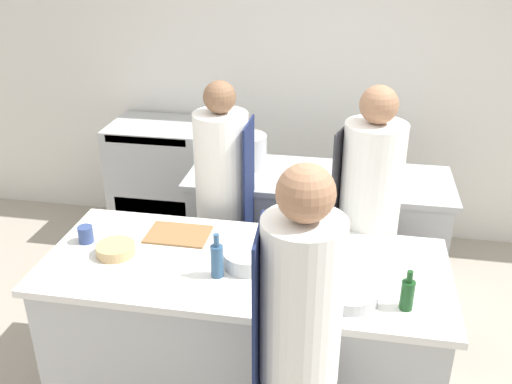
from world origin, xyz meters
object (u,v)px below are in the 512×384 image
at_px(chef_at_pass_far, 367,224).
at_px(bottle_olive_oil, 407,294).
at_px(chef_at_stove, 223,206).
at_px(bottle_wine, 337,262).
at_px(bottle_vinegar, 217,260).
at_px(bowl_mixing_large, 249,258).
at_px(stockpot, 247,151).
at_px(chef_at_prep_near, 298,359).
at_px(cup, 86,234).
at_px(bowl_prep_small, 349,294).
at_px(bowl_ceramic_blue, 116,249).
at_px(oven_range, 161,179).

distance_m(chef_at_pass_far, bottle_olive_oil, 0.87).
bearing_deg(chef_at_stove, bottle_wine, 45.30).
bearing_deg(bottle_wine, bottle_vinegar, -169.25).
bearing_deg(bowl_mixing_large, bottle_wine, -1.80).
bearing_deg(stockpot, chef_at_prep_near, -73.03).
relative_size(bottle_wine, stockpot, 0.67).
distance_m(bowl_mixing_large, cup, 0.94).
xyz_separation_m(chef_at_stove, stockpot, (0.05, 0.56, 0.17)).
bearing_deg(bottle_vinegar, cup, 166.12).
relative_size(bowl_prep_small, bowl_ceramic_blue, 1.30).
relative_size(bottle_olive_oil, bottle_wine, 1.04).
bearing_deg(cup, bowl_prep_small, -10.96).
distance_m(bottle_vinegar, cup, 0.83).
xyz_separation_m(cup, stockpot, (0.67, 1.23, 0.07)).
xyz_separation_m(chef_at_pass_far, bottle_vinegar, (-0.74, -0.74, 0.13)).
relative_size(bottle_vinegar, bowl_ceramic_blue, 1.15).
bearing_deg(bowl_prep_small, chef_at_pass_far, 84.29).
xyz_separation_m(bottle_vinegar, bowl_ceramic_blue, (-0.59, 0.10, -0.07)).
bearing_deg(chef_at_prep_near, bottle_wine, -13.44).
distance_m(bottle_olive_oil, cup, 1.75).
bearing_deg(bowl_mixing_large, bowl_prep_small, -21.97).
bearing_deg(bowl_mixing_large, oven_range, 121.96).
distance_m(chef_at_prep_near, bottle_wine, 0.67).
bearing_deg(bottle_wine, bottle_olive_oil, -33.43).
bearing_deg(chef_at_pass_far, bowl_prep_small, -169.67).
distance_m(chef_at_stove, bottle_wine, 1.09).
bearing_deg(bowl_prep_small, bowl_mixing_large, 158.03).
bearing_deg(bowl_prep_small, stockpot, 117.57).
xyz_separation_m(chef_at_pass_far, bowl_mixing_large, (-0.61, -0.61, 0.07)).
height_order(bottle_vinegar, bowl_ceramic_blue, bottle_vinegar).
distance_m(bottle_wine, bowl_prep_small, 0.21).
bearing_deg(stockpot, bowl_ceramic_blue, -109.00).
distance_m(bowl_mixing_large, bowl_prep_small, 0.57).
relative_size(chef_at_prep_near, stockpot, 6.07).
height_order(oven_range, chef_at_pass_far, chef_at_pass_far).
distance_m(bottle_olive_oil, bottle_vinegar, 0.93).
height_order(chef_at_prep_near, chef_at_pass_far, chef_at_prep_near).
bearing_deg(bottle_olive_oil, bowl_ceramic_blue, 172.11).
distance_m(oven_range, bowl_prep_small, 2.62).
xyz_separation_m(chef_at_prep_near, bowl_ceramic_blue, (-1.06, 0.64, 0.03)).
bearing_deg(bottle_vinegar, bowl_ceramic_blue, 169.93).
height_order(chef_at_prep_near, bowl_prep_small, chef_at_prep_near).
bearing_deg(chef_at_pass_far, bottle_olive_oil, -152.09).
xyz_separation_m(bottle_wine, bowl_ceramic_blue, (-1.18, -0.01, -0.05)).
bearing_deg(bottle_wine, bowl_mixing_large, 178.20).
height_order(bottle_vinegar, cup, bottle_vinegar).
bearing_deg(bottle_vinegar, bowl_mixing_large, 43.08).
xyz_separation_m(chef_at_prep_near, bottle_olive_oil, (0.45, 0.43, 0.08)).
bearing_deg(chef_at_stove, cup, -43.06).
distance_m(chef_at_stove, bowl_mixing_large, 0.81).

